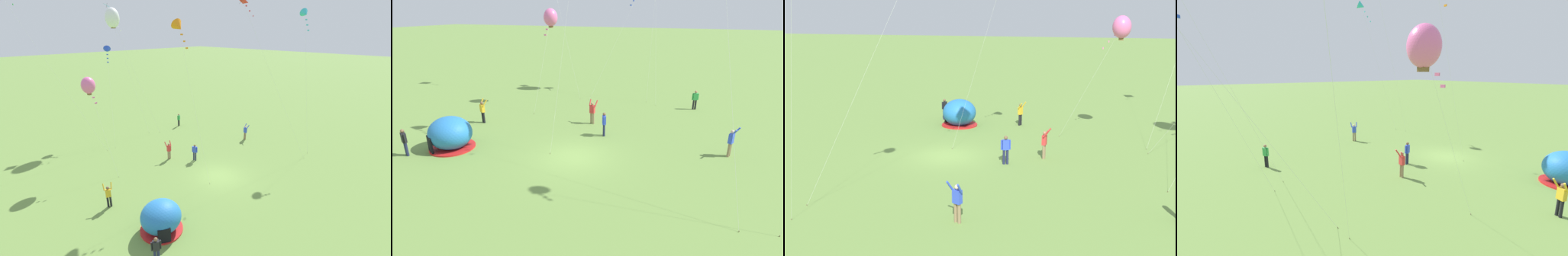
% 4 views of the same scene
% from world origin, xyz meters
% --- Properties ---
extents(ground_plane, '(300.00, 300.00, 0.00)m').
position_xyz_m(ground_plane, '(0.00, 0.00, 0.00)').
color(ground_plane, olive).
extents(popup_tent, '(2.81, 2.81, 2.10)m').
position_xyz_m(popup_tent, '(-7.87, -1.66, 1.00)').
color(popup_tent, '#2672BF').
rests_on(popup_tent, ground).
extents(person_arms_raised, '(0.68, 0.52, 1.89)m').
position_xyz_m(person_arms_raised, '(-1.05, 5.90, 1.00)').
color(person_arms_raised, '#8C7251').
rests_on(person_arms_raised, ground).
extents(person_near_tent, '(0.62, 0.71, 1.89)m').
position_xyz_m(person_near_tent, '(8.72, 3.48, 1.00)').
color(person_near_tent, '#8C7251').
rests_on(person_near_tent, ground).
extents(person_strolling, '(0.72, 0.62, 1.89)m').
position_xyz_m(person_strolling, '(-9.13, 2.98, 1.00)').
color(person_strolling, black).
rests_on(person_strolling, ground).
extents(person_center_field, '(0.54, 0.38, 1.72)m').
position_xyz_m(person_center_field, '(-9.64, -3.52, 0.96)').
color(person_center_field, '#1E2347').
rests_on(person_center_field, ground).
extents(person_watching_sky, '(0.36, 0.55, 1.72)m').
position_xyz_m(person_watching_sky, '(0.59, 3.85, 0.96)').
color(person_watching_sky, '#1E2347').
rests_on(person_watching_sky, ground).
extents(kite_pink, '(1.22, 4.41, 8.51)m').
position_xyz_m(kite_pink, '(-6.56, 10.08, 7.75)').
color(kite_pink, silver).
rests_on(kite_pink, ground).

